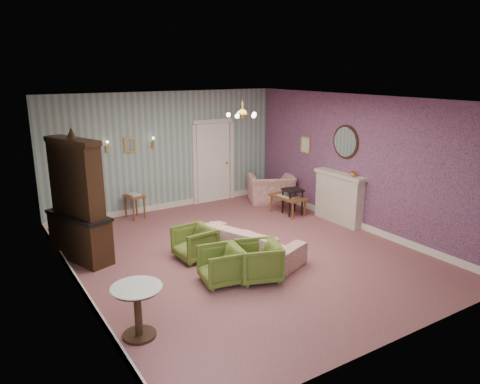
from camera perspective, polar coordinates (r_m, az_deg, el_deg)
floor at (r=8.80m, az=0.29°, el=-7.70°), size 7.00×7.00×0.00m
ceiling at (r=8.12m, az=0.32°, el=11.51°), size 7.00×7.00×0.00m
wall_back at (r=11.39m, az=-9.25°, el=5.02°), size 6.00×0.00×6.00m
wall_front at (r=5.83m, az=19.22°, el=-5.46°), size 6.00×0.00×6.00m
wall_left at (r=7.24m, az=-20.15°, el=-1.57°), size 0.00×7.00×7.00m
wall_right at (r=10.24m, az=14.64°, el=3.59°), size 0.00×7.00×7.00m
wall_right_floral at (r=10.22m, az=14.58°, el=3.58°), size 0.00×7.00×7.00m
door at (r=11.98m, az=-3.37°, el=3.89°), size 1.12×0.12×2.16m
olive_chair_a at (r=7.65m, az=2.32°, el=-8.43°), size 0.85×0.87×0.72m
olive_chair_b at (r=7.55m, az=-2.37°, el=-8.94°), size 0.72×0.75×0.68m
olive_chair_c at (r=8.49m, az=-5.72°, el=-6.17°), size 0.66×0.70×0.68m
sofa_chintz at (r=8.49m, az=1.01°, el=-5.62°), size 1.32×2.15×0.81m
wingback_chair at (r=11.96m, az=3.89°, el=1.02°), size 1.35×1.16×1.00m
dresser at (r=8.69m, az=-19.77°, el=-0.58°), size 0.95×1.52×2.39m
fireplace at (r=10.61m, az=12.25°, el=-0.70°), size 0.30×1.40×1.16m
mantel_vase at (r=10.17m, az=13.94°, el=2.31°), size 0.15×0.15×0.15m
oval_mirror at (r=10.41m, az=13.03°, el=6.12°), size 0.04×0.76×0.84m
framed_print at (r=11.43m, az=8.20°, el=5.87°), size 0.04×0.34×0.42m
coffee_table at (r=11.10m, az=6.00°, el=-1.61°), size 0.57×0.93×0.46m
side_table_black at (r=11.04m, az=6.56°, el=-1.23°), size 0.48×0.48×0.64m
pedestal_table at (r=6.27m, az=-12.63°, el=-14.38°), size 0.87×0.87×0.73m
nesting_table at (r=10.99m, az=-13.00°, el=-1.69°), size 0.44×0.53×0.61m
gilt_mirror_back at (r=11.00m, az=-13.55°, el=5.76°), size 0.28×0.06×0.36m
sconce_left at (r=10.82m, az=-16.27°, el=5.42°), size 0.16×0.12×0.30m
sconce_right at (r=11.16m, az=-10.83°, el=6.05°), size 0.16×0.12×0.30m
chandelier at (r=8.14m, az=0.32°, el=9.61°), size 0.56×0.56×0.36m
burgundy_cushion at (r=11.82m, az=4.12°, el=0.74°), size 0.41×0.28×0.39m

